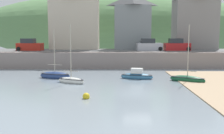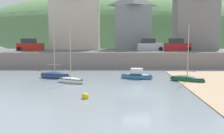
% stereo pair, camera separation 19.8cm
% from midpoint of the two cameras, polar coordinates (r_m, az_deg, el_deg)
% --- Properties ---
extents(ground, '(48.00, 41.00, 0.61)m').
position_cam_midpoint_polar(ground, '(16.38, 12.91, -12.00)').
color(ground, gray).
extents(quay_seawall, '(48.00, 9.40, 2.40)m').
position_cam_midpoint_polar(quay_seawall, '(42.37, 2.93, 1.69)').
color(quay_seawall, gray).
rests_on(quay_seawall, ground).
extents(hillside_backdrop, '(80.00, 44.00, 18.43)m').
position_cam_midpoint_polar(hillside_backdrop, '(79.83, 1.38, 8.02)').
color(hillside_backdrop, '#5A8350').
rests_on(hillside_backdrop, ground).
extents(waterfront_building_left, '(8.68, 5.33, 11.69)m').
position_cam_midpoint_polar(waterfront_building_left, '(50.32, -7.76, 10.49)').
color(waterfront_building_left, beige).
rests_on(waterfront_building_left, ground).
extents(waterfront_building_centre, '(6.51, 5.08, 9.54)m').
position_cam_midpoint_polar(waterfront_building_centre, '(49.95, 3.97, 9.32)').
color(waterfront_building_centre, gray).
rests_on(waterfront_building_centre, ground).
extents(waterfront_building_right, '(7.50, 5.12, 11.02)m').
position_cam_midpoint_polar(waterfront_building_right, '(51.93, 16.42, 9.79)').
color(waterfront_building_right, gray).
rests_on(waterfront_building_right, ground).
extents(sailboat_nearest_shore, '(3.32, 2.27, 6.41)m').
position_cam_midpoint_polar(sailboat_nearest_shore, '(30.25, -8.55, -2.69)').
color(sailboat_nearest_shore, white).
rests_on(sailboat_nearest_shore, ground).
extents(motorboat_with_cabin, '(3.96, 2.10, 1.41)m').
position_cam_midpoint_polar(motorboat_with_cabin, '(32.74, 4.90, -1.79)').
color(motorboat_with_cabin, teal).
rests_on(motorboat_with_cabin, ground).
extents(dinghy_open_wooden, '(4.06, 2.40, 5.90)m').
position_cam_midpoint_polar(dinghy_open_wooden, '(33.70, -11.77, -1.69)').
color(dinghy_open_wooden, navy).
rests_on(dinghy_open_wooden, ground).
extents(sailboat_blue_trim, '(3.87, 2.96, 6.42)m').
position_cam_midpoint_polar(sailboat_blue_trim, '(31.75, 14.94, -2.37)').
color(sailboat_blue_trim, '#175231').
rests_on(sailboat_blue_trim, ground).
extents(parked_car_near_slipway, '(4.26, 2.14, 1.95)m').
position_cam_midpoint_polar(parked_car_near_slipway, '(47.32, -16.62, 4.23)').
color(parked_car_near_slipway, '#AD2216').
rests_on(parked_car_near_slipway, ground).
extents(parked_car_by_wall, '(4.19, 1.93, 1.95)m').
position_cam_midpoint_polar(parked_car_by_wall, '(45.75, 7.44, 4.38)').
color(parked_car_by_wall, '#B1B1BA').
rests_on(parked_car_by_wall, ground).
extents(parked_car_end_of_row, '(4.18, 1.90, 1.95)m').
position_cam_midpoint_polar(parked_car_end_of_row, '(46.55, 12.96, 4.30)').
color(parked_car_end_of_row, red).
rests_on(parked_car_end_of_row, ground).
extents(mooring_buoy, '(0.60, 0.60, 0.60)m').
position_cam_midpoint_polar(mooring_buoy, '(23.26, -5.58, -6.00)').
color(mooring_buoy, yellow).
rests_on(mooring_buoy, ground).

